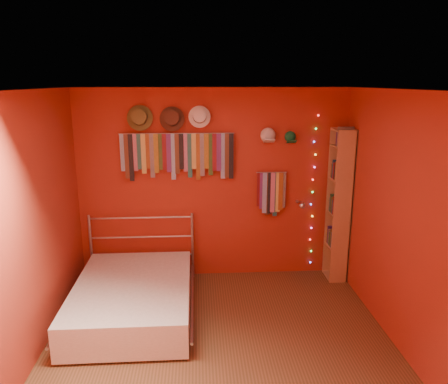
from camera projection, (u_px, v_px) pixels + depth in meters
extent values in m
plane|color=#52381C|center=(221.00, 348.00, 4.33)|extent=(3.50, 3.50, 0.00)
cube|color=maroon|center=(213.00, 185.00, 5.71)|extent=(3.50, 0.02, 2.50)
cube|color=maroon|center=(405.00, 225.00, 4.12)|extent=(0.02, 3.50, 2.50)
cube|color=maroon|center=(26.00, 233.00, 3.91)|extent=(0.02, 3.50, 2.50)
cube|color=white|center=(220.00, 90.00, 3.71)|extent=(3.50, 3.50, 0.02)
cylinder|color=#ACACB1|center=(177.00, 134.00, 5.46)|extent=(1.45, 0.01, 0.01)
cube|color=#6C9AC0|center=(122.00, 153.00, 5.47)|extent=(0.06, 0.01, 0.47)
cube|color=#4C2619|center=(127.00, 157.00, 5.48)|extent=(0.06, 0.01, 0.56)
cube|color=black|center=(131.00, 158.00, 5.48)|extent=(0.06, 0.01, 0.60)
cube|color=#A65370|center=(135.00, 153.00, 5.48)|extent=(0.06, 0.01, 0.47)
cube|color=#1A5C53|center=(139.00, 152.00, 5.48)|extent=(0.06, 0.01, 0.45)
cube|color=#B5AF48|center=(144.00, 154.00, 5.48)|extent=(0.06, 0.01, 0.50)
cube|color=brown|center=(148.00, 152.00, 5.49)|extent=(0.06, 0.01, 0.44)
cube|color=#131854|center=(152.00, 156.00, 5.50)|extent=(0.06, 0.01, 0.56)
cube|color=olive|center=(156.00, 154.00, 5.49)|extent=(0.06, 0.01, 0.50)
cube|color=#29481C|center=(160.00, 152.00, 5.50)|extent=(0.06, 0.01, 0.46)
cube|color=#5E0E10|center=(165.00, 152.00, 5.50)|extent=(0.06, 0.01, 0.46)
cube|color=#431862|center=(169.00, 153.00, 5.50)|extent=(0.06, 0.01, 0.49)
cube|color=#74A5CF|center=(173.00, 157.00, 5.52)|extent=(0.06, 0.01, 0.59)
cube|color=#472917|center=(177.00, 154.00, 5.51)|extent=(0.06, 0.01, 0.51)
cube|color=black|center=(181.00, 152.00, 5.50)|extent=(0.06, 0.01, 0.45)
cube|color=#A2517F|center=(186.00, 153.00, 5.52)|extent=(0.06, 0.01, 0.49)
cube|color=#185750|center=(190.00, 156.00, 5.53)|extent=(0.06, 0.01, 0.56)
cube|color=gold|center=(194.00, 151.00, 5.51)|extent=(0.06, 0.01, 0.45)
cube|color=brown|center=(198.00, 157.00, 5.54)|extent=(0.06, 0.01, 0.60)
cube|color=navy|center=(202.00, 155.00, 5.54)|extent=(0.06, 0.01, 0.54)
cube|color=#8C5D19|center=(206.00, 151.00, 5.52)|extent=(0.06, 0.01, 0.45)
cube|color=#215020|center=(211.00, 155.00, 5.55)|extent=(0.06, 0.01, 0.54)
cube|color=maroon|center=(215.00, 152.00, 5.54)|extent=(0.06, 0.01, 0.48)
cube|color=#451966|center=(219.00, 152.00, 5.53)|extent=(0.06, 0.01, 0.48)
cube|color=#6B86BF|center=(223.00, 156.00, 5.56)|extent=(0.06, 0.01, 0.58)
cube|color=#4B2719|center=(227.00, 156.00, 5.56)|extent=(0.06, 0.01, 0.57)
cube|color=black|center=(231.00, 156.00, 5.56)|extent=(0.06, 0.01, 0.58)
cylinder|color=#ACACB1|center=(272.00, 172.00, 5.66)|extent=(0.40, 0.01, 0.01)
cube|color=#5E110E|center=(259.00, 190.00, 5.70)|extent=(0.06, 0.01, 0.45)
cube|color=#461A68|center=(262.00, 191.00, 5.70)|extent=(0.06, 0.01, 0.48)
cube|color=#7DA1DF|center=(265.00, 193.00, 5.70)|extent=(0.06, 0.01, 0.54)
cube|color=#493118|center=(267.00, 194.00, 5.72)|extent=(0.06, 0.01, 0.57)
cube|color=black|center=(270.00, 193.00, 5.72)|extent=(0.06, 0.01, 0.55)
cube|color=#B45A8C|center=(273.00, 193.00, 5.71)|extent=(0.06, 0.01, 0.53)
cube|color=#1A515D|center=(275.00, 195.00, 5.73)|extent=(0.06, 0.01, 0.59)
cube|color=#CEBA52|center=(278.00, 192.00, 5.72)|extent=(0.06, 0.01, 0.53)
cube|color=brown|center=(281.00, 191.00, 5.71)|extent=(0.06, 0.01, 0.50)
cube|color=navy|center=(283.00, 190.00, 5.72)|extent=(0.06, 0.01, 0.48)
cylinder|color=brown|center=(140.00, 118.00, 5.38)|extent=(0.32, 0.08, 0.31)
cylinder|color=brown|center=(139.00, 117.00, 5.32)|extent=(0.19, 0.16, 0.21)
cylinder|color=#332314|center=(140.00, 118.00, 5.35)|extent=(0.19, 0.06, 0.19)
cylinder|color=#4E2A1C|center=(172.00, 119.00, 5.41)|extent=(0.31, 0.08, 0.30)
cylinder|color=#4E2A1C|center=(172.00, 118.00, 5.35)|extent=(0.18, 0.15, 0.20)
cylinder|color=black|center=(172.00, 119.00, 5.38)|extent=(0.19, 0.06, 0.19)
cylinder|color=white|center=(200.00, 117.00, 5.42)|extent=(0.27, 0.07, 0.27)
cylinder|color=white|center=(200.00, 116.00, 5.37)|extent=(0.16, 0.14, 0.18)
cylinder|color=black|center=(200.00, 116.00, 5.40)|extent=(0.17, 0.06, 0.17)
ellipsoid|color=silver|center=(268.00, 135.00, 5.54)|extent=(0.19, 0.14, 0.19)
cube|color=silver|center=(269.00, 141.00, 5.44)|extent=(0.13, 0.10, 0.05)
ellipsoid|color=#166736|center=(290.00, 137.00, 5.56)|extent=(0.16, 0.12, 0.16)
cube|color=#166736|center=(292.00, 142.00, 5.48)|extent=(0.12, 0.09, 0.05)
sphere|color=#FF3333|center=(318.00, 115.00, 5.53)|extent=(0.02, 0.02, 0.02)
sphere|color=#33FF4C|center=(316.00, 129.00, 5.57)|extent=(0.02, 0.02, 0.02)
sphere|color=#4C66FF|center=(314.00, 142.00, 5.61)|extent=(0.02, 0.02, 0.02)
sphere|color=yellow|center=(315.00, 155.00, 5.65)|extent=(0.02, 0.02, 0.02)
sphere|color=#FF4CCC|center=(314.00, 167.00, 5.69)|extent=(0.02, 0.02, 0.02)
sphere|color=#FF3333|center=(313.00, 180.00, 5.73)|extent=(0.02, 0.02, 0.02)
sphere|color=#33FF4C|center=(313.00, 192.00, 5.77)|extent=(0.02, 0.02, 0.02)
sphere|color=#4C66FF|center=(311.00, 204.00, 5.81)|extent=(0.02, 0.02, 0.02)
sphere|color=yellow|center=(312.00, 216.00, 5.86)|extent=(0.02, 0.02, 0.02)
sphere|color=#FF4CCC|center=(311.00, 228.00, 5.90)|extent=(0.02, 0.02, 0.02)
sphere|color=#FF3333|center=(310.00, 240.00, 5.94)|extent=(0.02, 0.02, 0.02)
sphere|color=#33FF4C|center=(311.00, 251.00, 5.98)|extent=(0.02, 0.02, 0.02)
sphere|color=#4C66FF|center=(310.00, 262.00, 6.02)|extent=(0.02, 0.02, 0.02)
cylinder|color=#ACACB1|center=(297.00, 201.00, 5.81)|extent=(0.04, 0.03, 0.04)
cylinder|color=#ACACB1|center=(300.00, 202.00, 5.68)|extent=(0.02, 0.28, 0.09)
sphere|color=white|center=(302.00, 206.00, 5.54)|extent=(0.08, 0.08, 0.08)
cube|color=#AE764E|center=(343.00, 210.00, 5.50)|extent=(0.24, 0.02, 2.00)
cube|color=#AE764E|center=(335.00, 203.00, 5.81)|extent=(0.24, 0.02, 2.00)
cube|color=#AE764E|center=(348.00, 206.00, 5.66)|extent=(0.02, 0.34, 2.00)
cube|color=#AE764E|center=(334.00, 276.00, 5.90)|extent=(0.24, 0.32, 0.02)
cube|color=#AE764E|center=(336.00, 246.00, 5.79)|extent=(0.24, 0.32, 0.02)
cube|color=#AE764E|center=(338.00, 213.00, 5.68)|extent=(0.24, 0.32, 0.02)
cube|color=#AE764E|center=(341.00, 180.00, 5.57)|extent=(0.24, 0.32, 0.02)
cube|color=#AE764E|center=(343.00, 146.00, 5.46)|extent=(0.24, 0.32, 0.02)
cube|color=#AE764E|center=(344.00, 130.00, 5.41)|extent=(0.24, 0.32, 0.02)
cylinder|color=#ACACB1|center=(91.00, 248.00, 5.71)|extent=(0.03, 0.03, 0.90)
cylinder|color=#ACACB1|center=(193.00, 246.00, 5.79)|extent=(0.03, 0.03, 0.90)
cylinder|color=#ACACB1|center=(143.00, 255.00, 5.78)|extent=(1.33, 0.02, 0.02)
cylinder|color=#ACACB1|center=(142.00, 237.00, 5.72)|extent=(1.33, 0.02, 0.02)
cylinder|color=#ACACB1|center=(141.00, 218.00, 5.65)|extent=(1.33, 0.02, 0.02)
cube|color=beige|center=(133.00, 298.00, 4.89)|extent=(1.28, 1.81, 0.36)
cylinder|color=#ACACB1|center=(73.00, 301.00, 4.86)|extent=(0.04, 1.80, 0.03)
cylinder|color=#ACACB1|center=(192.00, 298.00, 4.94)|extent=(0.04, 1.80, 0.03)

